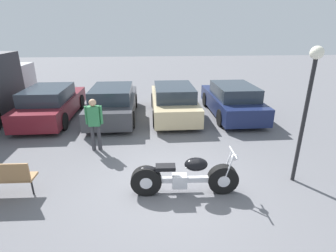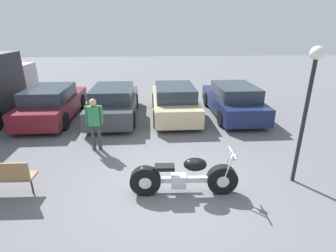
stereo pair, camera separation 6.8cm
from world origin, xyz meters
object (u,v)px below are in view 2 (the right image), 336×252
motorcycle (183,177)px  parked_car_dark_grey (114,103)px  parked_car_champagne (174,101)px  parked_car_navy (233,100)px  person_standing (95,120)px  parked_car_maroon (52,104)px  lamp_post (309,91)px

motorcycle → parked_car_dark_grey: 6.02m
parked_car_champagne → parked_car_navy: (2.52, -0.06, 0.00)m
motorcycle → parked_car_navy: bearing=63.1°
motorcycle → parked_car_dark_grey: (-2.21, 5.59, 0.22)m
motorcycle → person_standing: (-2.39, 2.48, 0.54)m
parked_car_maroon → motorcycle: bearing=-49.9°
parked_car_maroon → parked_car_dark_grey: bearing=-0.7°
parked_car_dark_grey → lamp_post: lamp_post is taller
parked_car_champagne → parked_car_navy: bearing=-1.3°
lamp_post → person_standing: bearing=157.7°
parked_car_navy → lamp_post: size_ratio=1.37×
parked_car_dark_grey → parked_car_champagne: (2.52, 0.04, 0.00)m
parked_car_dark_grey → lamp_post: bearing=-46.3°
motorcycle → lamp_post: 3.37m
person_standing → parked_car_navy: bearing=30.7°
lamp_post → person_standing: size_ratio=1.98×
parked_car_navy → lamp_post: (-0.03, -5.24, 1.62)m
parked_car_champagne → lamp_post: lamp_post is taller
motorcycle → parked_car_champagne: bearing=86.8°
motorcycle → lamp_post: (2.80, 0.34, 1.84)m
motorcycle → person_standing: 3.48m
person_standing → motorcycle: bearing=-46.0°
motorcycle → person_standing: size_ratio=1.49×
lamp_post → parked_car_dark_grey: bearing=133.7°
parked_car_dark_grey → parked_car_champagne: size_ratio=1.00×
lamp_post → person_standing: 5.76m
parked_car_dark_grey → parked_car_champagne: 2.52m
motorcycle → parked_car_navy: size_ratio=0.55×
parked_car_maroon → lamp_post: 9.34m
parked_car_navy → parked_car_champagne: bearing=178.7°
parked_car_navy → parked_car_dark_grey: bearing=179.8°
parked_car_maroon → person_standing: person_standing is taller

